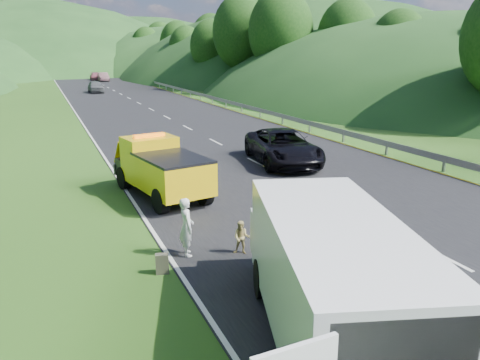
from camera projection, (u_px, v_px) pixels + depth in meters
name	position (u px, v px, depth m)	size (l,w,h in m)	color
ground	(308.00, 246.00, 13.52)	(320.00, 320.00, 0.00)	#38661E
road_surface	(139.00, 103.00, 50.14)	(14.00, 200.00, 0.02)	black
guardrail	(174.00, 92.00, 63.98)	(0.06, 140.00, 1.52)	gray
tree_line_right	(239.00, 86.00, 75.41)	(14.00, 140.00, 14.00)	#264F17
hills_backdrop	(87.00, 70.00, 135.51)	(201.00, 288.60, 44.00)	#2D5B23
tow_truck	(161.00, 168.00, 17.89)	(2.89, 5.61, 2.30)	black
white_van	(331.00, 274.00, 8.72)	(5.06, 7.72, 2.54)	black
woman	(187.00, 255.00, 12.91)	(0.60, 0.44, 1.63)	silver
child	(242.00, 254.00, 12.97)	(0.46, 0.36, 0.95)	tan
suitcase	(162.00, 264.00, 11.79)	(0.33, 0.18, 0.53)	#504D3C
passing_suv	(283.00, 163.00, 23.44)	(2.74, 5.93, 1.65)	black
dist_car_a	(96.00, 93.00, 62.82)	(1.84, 4.58, 1.56)	#4B4D50
dist_car_b	(104.00, 81.00, 86.08)	(1.66, 4.77, 1.57)	brown
dist_car_c	(96.00, 80.00, 89.66)	(1.97, 4.84, 1.40)	#9C4E5E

